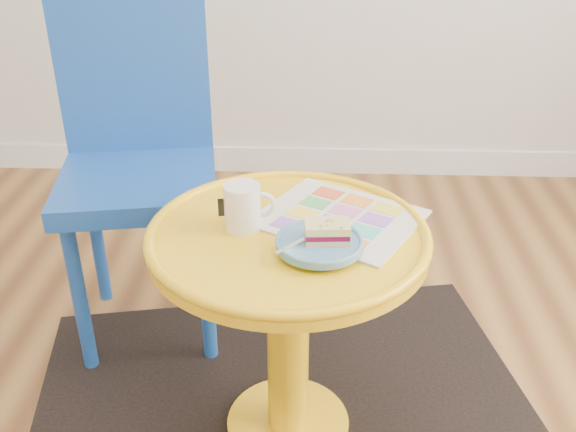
{
  "coord_description": "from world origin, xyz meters",
  "views": [
    {
      "loc": [
        0.32,
        -0.79,
        1.25
      ],
      "look_at": [
        0.27,
        0.4,
        0.61
      ],
      "focal_mm": 40.0,
      "sensor_mm": 36.0,
      "label": 1
    }
  ],
  "objects_px": {
    "chair": "(138,152)",
    "mug": "(243,206)",
    "side_table": "(288,295)",
    "newspaper": "(339,218)",
    "plate": "(319,244)"
  },
  "relations": [
    {
      "from": "newspaper",
      "to": "mug",
      "type": "height_order",
      "value": "mug"
    },
    {
      "from": "side_table",
      "to": "plate",
      "type": "bearing_deg",
      "value": -48.98
    },
    {
      "from": "plate",
      "to": "newspaper",
      "type": "bearing_deg",
      "value": 72.73
    },
    {
      "from": "side_table",
      "to": "newspaper",
      "type": "height_order",
      "value": "newspaper"
    },
    {
      "from": "chair",
      "to": "plate",
      "type": "bearing_deg",
      "value": -56.98
    },
    {
      "from": "newspaper",
      "to": "side_table",
      "type": "bearing_deg",
      "value": -119.52
    },
    {
      "from": "newspaper",
      "to": "plate",
      "type": "xyz_separation_m",
      "value": [
        -0.04,
        -0.14,
        0.02
      ]
    },
    {
      "from": "chair",
      "to": "plate",
      "type": "xyz_separation_m",
      "value": [
        0.51,
        -0.56,
        0.04
      ]
    },
    {
      "from": "side_table",
      "to": "newspaper",
      "type": "relative_size",
      "value": 1.84
    },
    {
      "from": "chair",
      "to": "mug",
      "type": "relative_size",
      "value": 8.65
    },
    {
      "from": "side_table",
      "to": "mug",
      "type": "relative_size",
      "value": 5.43
    },
    {
      "from": "plate",
      "to": "chair",
      "type": "bearing_deg",
      "value": 132.65
    },
    {
      "from": "side_table",
      "to": "mug",
      "type": "xyz_separation_m",
      "value": [
        -0.1,
        0.02,
        0.22
      ]
    },
    {
      "from": "mug",
      "to": "plate",
      "type": "relative_size",
      "value": 0.63
    },
    {
      "from": "side_table",
      "to": "plate",
      "type": "relative_size",
      "value": 3.42
    }
  ]
}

